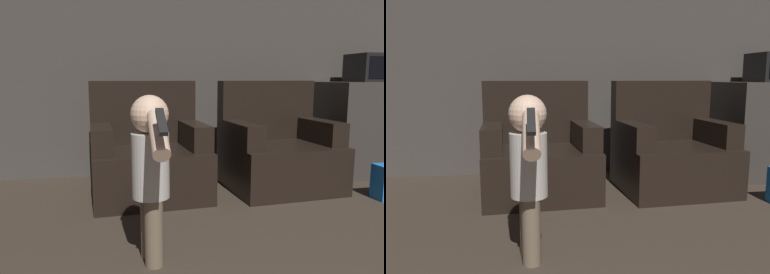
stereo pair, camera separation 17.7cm
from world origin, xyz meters
TOP-DOWN VIEW (x-y plane):
  - wall_back at (0.00, 4.50)m, footprint 8.40×0.05m
  - armchair_left at (-0.10, 3.77)m, footprint 0.96×0.83m
  - armchair_right at (1.05, 3.77)m, footprint 0.96×0.84m
  - person_toddler at (-0.19, 2.59)m, footprint 0.20×0.61m
  - microwave at (2.23, 4.09)m, footprint 0.47×0.38m

SIDE VIEW (x-z plane):
  - armchair_left at x=-0.10m, z-range -0.15..0.80m
  - armchair_right at x=1.05m, z-range -0.15..0.80m
  - person_toddler at x=-0.19m, z-range 0.08..0.97m
  - microwave at x=2.23m, z-range 0.93..1.21m
  - wall_back at x=0.00m, z-range 0.00..2.60m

